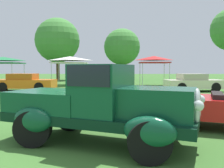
% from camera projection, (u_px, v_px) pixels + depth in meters
% --- Properties ---
extents(ground_plane, '(120.00, 120.00, 0.00)m').
position_uv_depth(ground_plane, '(79.00, 142.00, 5.37)').
color(ground_plane, '#386628').
extents(feature_pickup_truck, '(4.33, 2.89, 1.70)m').
position_uv_depth(feature_pickup_truck, '(100.00, 104.00, 5.20)').
color(feature_pickup_truck, black).
rests_on(feature_pickup_truck, ground_plane).
extents(show_car_orange, '(4.22, 1.82, 1.22)m').
position_uv_depth(show_car_orange, '(25.00, 82.00, 17.36)').
color(show_car_orange, orange).
rests_on(show_car_orange, ground_plane).
extents(show_car_cream, '(4.08, 2.10, 1.22)m').
position_uv_depth(show_car_cream, '(194.00, 83.00, 16.89)').
color(show_car_cream, beige).
rests_on(show_car_cream, ground_plane).
extents(canopy_tent_left_field, '(3.36, 3.36, 2.71)m').
position_uv_depth(canopy_tent_left_field, '(3.00, 60.00, 23.92)').
color(canopy_tent_left_field, '#B7B7BC').
rests_on(canopy_tent_left_field, ground_plane).
extents(canopy_tent_center_field, '(3.14, 3.14, 2.71)m').
position_uv_depth(canopy_tent_center_field, '(70.00, 59.00, 22.94)').
color(canopy_tent_center_field, '#B7B7BC').
rests_on(canopy_tent_center_field, ground_plane).
extents(canopy_tent_right_field, '(2.60, 2.60, 2.71)m').
position_uv_depth(canopy_tent_right_field, '(154.00, 59.00, 22.21)').
color(canopy_tent_right_field, '#B7B7BC').
rests_on(canopy_tent_right_field, ground_plane).
extents(treeline_far_left, '(5.81, 5.81, 8.14)m').
position_uv_depth(treeline_far_left, '(58.00, 40.00, 31.96)').
color(treeline_far_left, brown).
rests_on(treeline_far_left, ground_plane).
extents(treeline_mid_left, '(4.87, 4.87, 6.90)m').
position_uv_depth(treeline_mid_left, '(122.00, 47.00, 32.87)').
color(treeline_mid_left, brown).
rests_on(treeline_mid_left, ground_plane).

